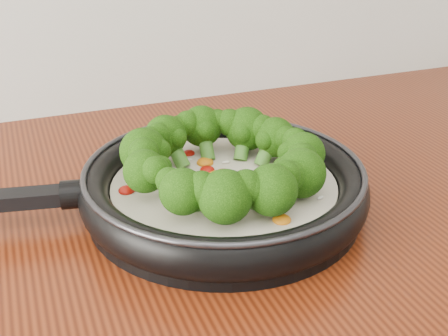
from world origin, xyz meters
name	(u,v)px	position (x,y,z in m)	size (l,w,h in m)	color
skillet	(222,180)	(0.06, 1.13, 0.94)	(0.51, 0.36, 0.09)	black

